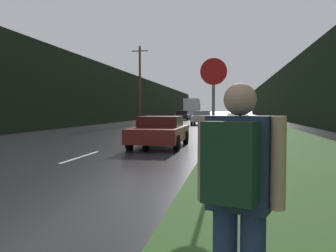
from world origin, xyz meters
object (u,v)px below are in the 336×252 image
object	(u,v)px
stop_sign	(213,105)
hitchhiker_with_backpack	(238,194)
car_passing_near	(160,131)
car_passing_far	(202,118)
delivery_truck	(192,108)
car_oncoming	(183,115)

from	to	relation	value
stop_sign	hitchhiker_with_backpack	world-z (taller)	stop_sign
stop_sign	car_passing_near	size ratio (longest dim) A/B	0.63
stop_sign	hitchhiker_with_backpack	size ratio (longest dim) A/B	1.59
stop_sign	car_passing_far	xyz separation A→B (m)	(-2.50, 28.56, -0.92)
hitchhiker_with_backpack	car_passing_near	size ratio (longest dim) A/B	0.40
car_passing_far	delivery_truck	xyz separation A→B (m)	(-3.90, 27.50, 1.11)
hitchhiker_with_backpack	car_oncoming	world-z (taller)	hitchhiker_with_backpack
stop_sign	car_oncoming	size ratio (longest dim) A/B	0.58
car_passing_near	car_oncoming	size ratio (longest dim) A/B	0.91
car_passing_near	car_passing_far	size ratio (longest dim) A/B	0.98
car_passing_near	car_oncoming	distance (m)	36.93
car_passing_near	car_oncoming	xyz separation A→B (m)	(-3.90, 36.72, 0.05)
car_passing_near	delivery_truck	distance (m)	50.03
car_passing_near	delivery_truck	world-z (taller)	delivery_truck
car_oncoming	delivery_truck	size ratio (longest dim) A/B	0.66
car_passing_far	car_oncoming	world-z (taller)	car_passing_far
stop_sign	car_passing_far	bearing A→B (deg)	95.01
hitchhiker_with_backpack	stop_sign	bearing A→B (deg)	112.28
stop_sign	hitchhiker_with_backpack	xyz separation A→B (m)	(0.44, -5.98, -0.66)
car_oncoming	delivery_truck	xyz separation A→B (m)	(0.00, 13.14, 1.13)
car_passing_near	car_oncoming	world-z (taller)	car_oncoming
car_passing_far	car_oncoming	xyz separation A→B (m)	(-3.90, 14.36, -0.02)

